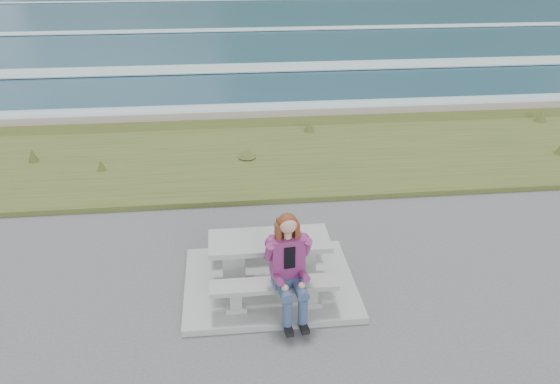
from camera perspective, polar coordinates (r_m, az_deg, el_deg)
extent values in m
cube|color=#9E9F9A|center=(8.56, -1.09, -9.51)|extent=(2.60, 2.10, 0.10)
cube|color=#9E9F9A|center=(8.49, -4.77, -9.21)|extent=(0.62, 0.12, 0.08)
cube|color=#9E9F9A|center=(8.32, -4.85, -7.55)|extent=(0.34, 0.09, 0.51)
cube|color=#9E9F9A|center=(8.16, -4.92, -5.83)|extent=(0.62, 0.12, 0.08)
cube|color=#9E9F9A|center=(8.56, 2.55, -8.78)|extent=(0.62, 0.12, 0.08)
cube|color=#9E9F9A|center=(8.40, 2.59, -7.13)|extent=(0.34, 0.09, 0.51)
cube|color=#9E9F9A|center=(8.24, 2.63, -5.41)|extent=(0.62, 0.12, 0.08)
cube|color=#9E9F9A|center=(8.14, -1.13, -5.15)|extent=(1.80, 0.75, 0.08)
cube|color=#9E9F9A|center=(7.93, -4.60, -12.12)|extent=(0.30, 0.12, 0.08)
cube|color=#9E9F9A|center=(7.83, -4.63, -11.26)|extent=(0.17, 0.09, 0.22)
cube|color=#9E9F9A|center=(7.75, -4.67, -10.37)|extent=(0.30, 0.12, 0.08)
cube|color=#9E9F9A|center=(8.01, 3.31, -11.62)|extent=(0.30, 0.12, 0.08)
cube|color=#9E9F9A|center=(7.92, 3.34, -10.76)|extent=(0.17, 0.09, 0.22)
cube|color=#9E9F9A|center=(7.83, 3.37, -9.88)|extent=(0.30, 0.12, 0.08)
cube|color=#9E9F9A|center=(7.72, -0.63, -9.70)|extent=(1.80, 0.35, 0.07)
cube|color=#9E9F9A|center=(9.07, -4.92, -6.67)|extent=(0.30, 0.12, 0.08)
cube|color=#9E9F9A|center=(8.99, -4.96, -5.87)|extent=(0.17, 0.09, 0.22)
cube|color=#9E9F9A|center=(8.91, -5.00, -5.05)|extent=(0.30, 0.12, 0.08)
cube|color=#9E9F9A|center=(9.14, 1.90, -6.30)|extent=(0.30, 0.12, 0.08)
cube|color=#9E9F9A|center=(9.06, 1.91, -5.49)|extent=(0.17, 0.09, 0.22)
cube|color=#9E9F9A|center=(8.98, 1.92, -4.68)|extent=(0.30, 0.12, 0.08)
cube|color=#9E9F9A|center=(8.89, -1.53, -4.46)|extent=(1.80, 0.35, 0.07)
cube|color=#364E1D|center=(12.97, -3.11, 3.18)|extent=(160.00, 4.50, 0.22)
cube|color=brown|center=(15.68, -3.76, 7.27)|extent=(160.00, 0.80, 2.20)
cube|color=silver|center=(22.02, -4.43, 8.04)|extent=(220.00, 3.00, 0.06)
cube|color=silver|center=(29.73, -5.05, 12.76)|extent=(220.00, 2.00, 0.06)
cube|color=silver|center=(41.50, -5.56, 16.51)|extent=(220.00, 1.40, 0.06)
cube|color=silver|center=(59.33, -5.96, 19.33)|extent=(220.00, 1.00, 0.06)
cube|color=navy|center=(7.63, 1.21, -11.38)|extent=(0.50, 0.82, 0.58)
cube|color=#802964|center=(7.50, 0.76, -6.69)|extent=(0.48, 0.31, 0.58)
sphere|color=tan|center=(7.22, 0.82, -3.40)|extent=(0.25, 0.25, 0.25)
sphere|color=#541E13|center=(7.24, 0.77, -3.23)|extent=(0.27, 0.27, 0.27)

